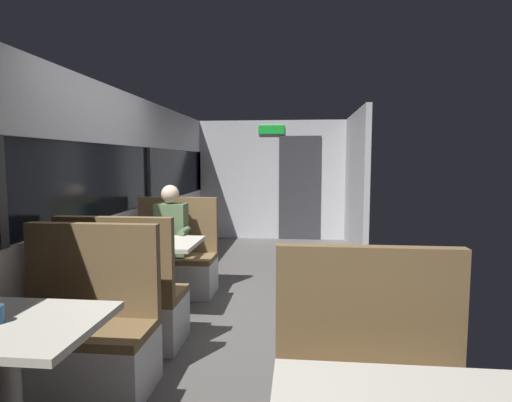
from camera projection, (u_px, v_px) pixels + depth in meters
ground_plane at (243, 318)px, 4.11m from camera, size 3.30×9.20×0.02m
carriage_window_panel_left at (98, 203)px, 4.15m from camera, size 0.09×8.48×2.30m
carriage_end_bulkhead at (274, 181)px, 8.15m from camera, size 2.90×0.11×2.30m
carriage_aisle_panel_right at (355, 184)px, 6.82m from camera, size 0.08×2.40×2.30m
dining_table_near_window at (8, 341)px, 2.07m from camera, size 0.90×0.70×0.74m
bench_near_window_facing_entry at (83, 341)px, 2.79m from camera, size 0.95×0.50×1.10m
dining_table_mid_window at (153, 251)px, 4.13m from camera, size 0.90×0.70×0.74m
bench_mid_window_facing_end at (125, 306)px, 3.47m from camera, size 0.95×0.50×1.10m
bench_mid_window_facing_entry at (174, 265)px, 4.85m from camera, size 0.95×0.50×1.10m
seated_passenger at (172, 248)px, 4.76m from camera, size 0.47×0.55×1.26m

